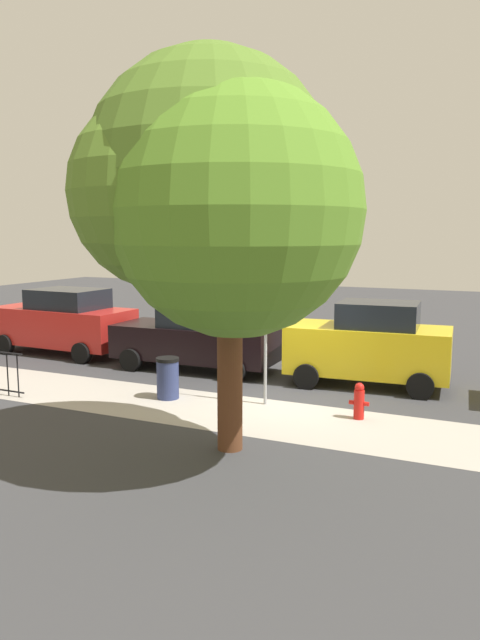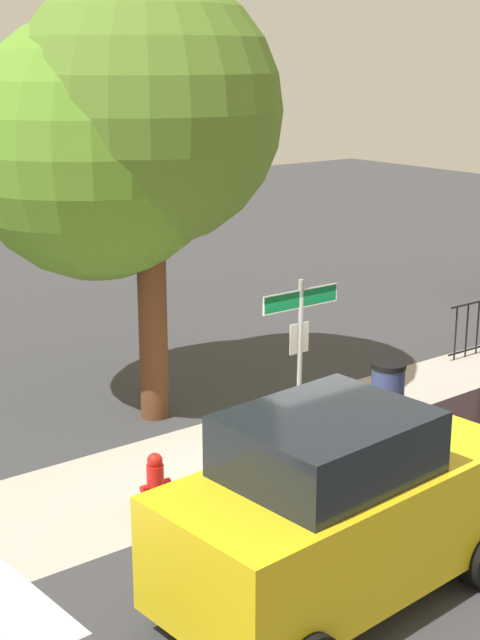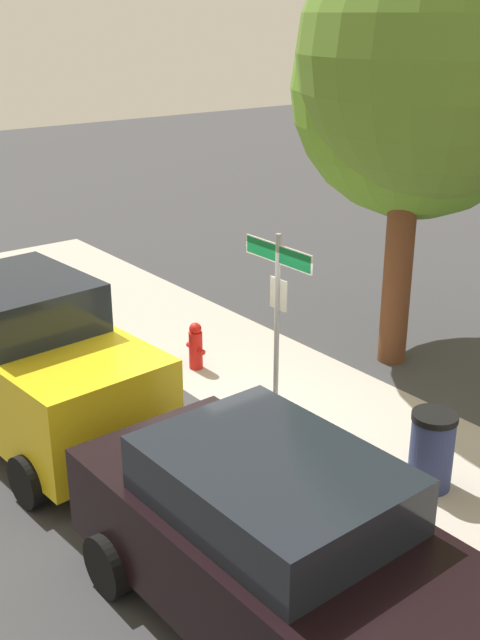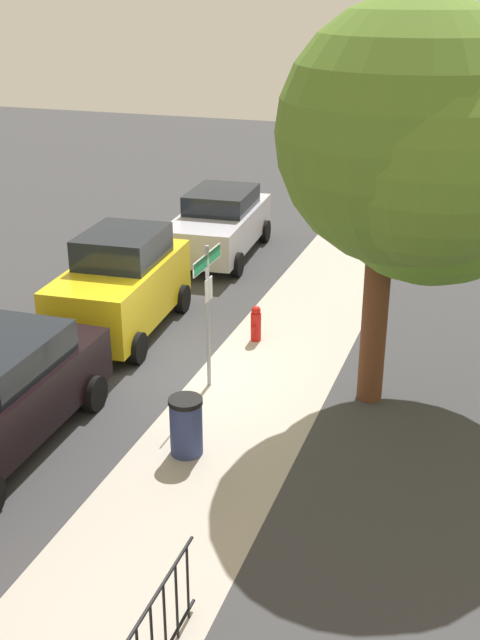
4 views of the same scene
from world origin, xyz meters
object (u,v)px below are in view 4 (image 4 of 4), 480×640
street_sign (208,290)px  car_yellow (121,284)px  car_silver (220,223)px  trash_bin (186,426)px  fire_hydrant (256,323)px  shade_tree (420,150)px

street_sign → car_yellow: bearing=-123.5°
car_silver → trash_bin: (9.63, 3.03, -0.41)m
street_sign → car_silver: size_ratio=0.59×
street_sign → car_yellow: 3.32m
car_yellow → fire_hydrant: car_yellow is taller
street_sign → shade_tree: size_ratio=0.40×
street_sign → trash_bin: 2.73m
car_silver → fire_hydrant: (5.14, 2.73, -0.52)m
shade_tree → car_silver: 9.83m
fire_hydrant → trash_bin: 4.50m
shade_tree → trash_bin: 5.70m
shade_tree → car_yellow: shade_tree is taller
car_silver → trash_bin: bearing=13.4°
trash_bin → car_silver: bearing=-162.5°
street_sign → fire_hydrant: size_ratio=3.51×
car_yellow → shade_tree: bearing=73.5°
shade_tree → fire_hydrant: shade_tree is taller
shade_tree → car_yellow: size_ratio=1.66×
street_sign → shade_tree: 4.35m
street_sign → car_silver: bearing=-161.0°
street_sign → fire_hydrant: street_sign is taller
shade_tree → fire_hydrant: size_ratio=8.83×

